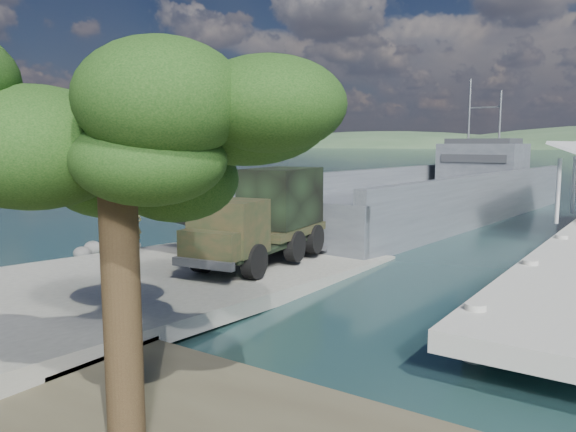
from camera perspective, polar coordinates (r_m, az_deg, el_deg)
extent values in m
plane|color=#18353A|center=(21.84, -10.22, -6.29)|extent=(1400.00, 1400.00, 0.00)
cube|color=gray|center=(21.10, -12.16, -6.13)|extent=(10.00, 18.00, 0.50)
cube|color=#444950|center=(40.56, 13.78, 0.63)|extent=(12.10, 33.06, 2.70)
cube|color=#444950|center=(42.48, 8.30, 3.77)|extent=(3.04, 32.39, 1.41)
cube|color=#444950|center=(38.69, 19.98, 3.05)|extent=(3.04, 32.39, 1.41)
cube|color=#444950|center=(26.87, -0.91, -1.26)|extent=(9.74, 1.15, 2.81)
cube|color=#444950|center=(50.33, 19.13, 5.11)|extent=(6.79, 4.79, 3.24)
cube|color=#313337|center=(50.30, 19.22, 7.20)|extent=(5.65, 3.85, 0.43)
cylinder|color=#929597|center=(50.82, 17.95, 10.06)|extent=(0.17, 0.17, 5.41)
cylinder|color=#929597|center=(49.92, 20.74, 9.37)|extent=(0.17, 0.17, 4.32)
cylinder|color=black|center=(20.46, -8.69, -4.01)|extent=(0.59, 1.26, 1.22)
cylinder|color=black|center=(19.32, -3.44, -4.62)|extent=(0.59, 1.26, 1.22)
cylinder|color=black|center=(23.09, -4.13, -2.64)|extent=(0.59, 1.26, 1.22)
cylinder|color=black|center=(22.08, 0.69, -3.08)|extent=(0.59, 1.26, 1.22)
cylinder|color=black|center=(24.69, -1.91, -1.96)|extent=(0.59, 1.26, 1.22)
cylinder|color=black|center=(23.76, 2.67, -2.34)|extent=(0.59, 1.26, 1.22)
cube|color=black|center=(22.05, -2.47, -2.73)|extent=(3.03, 7.34, 0.23)
cube|color=black|center=(19.75, -6.04, -1.06)|extent=(2.58, 2.18, 1.87)
cube|color=black|center=(18.90, -7.86, -2.91)|extent=(2.25, 1.13, 0.94)
cube|color=black|center=(23.14, -0.89, -1.42)|extent=(2.92, 4.59, 0.33)
cube|color=black|center=(23.14, -0.69, 1.97)|extent=(2.72, 3.84, 2.34)
cube|color=#313337|center=(18.64, -8.64, -4.84)|extent=(2.35, 0.56, 0.28)
imported|color=black|center=(24.08, -15.30, -1.90)|extent=(0.74, 0.68, 1.68)
cylinder|color=black|center=(8.92, -16.52, -8.79)|extent=(0.58, 0.58, 5.57)
ellipsoid|color=black|center=(8.58, -17.18, 8.75)|extent=(5.38, 5.00, 2.31)
ellipsoid|color=black|center=(12.93, -16.16, 8.23)|extent=(2.69, 2.69, 1.54)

